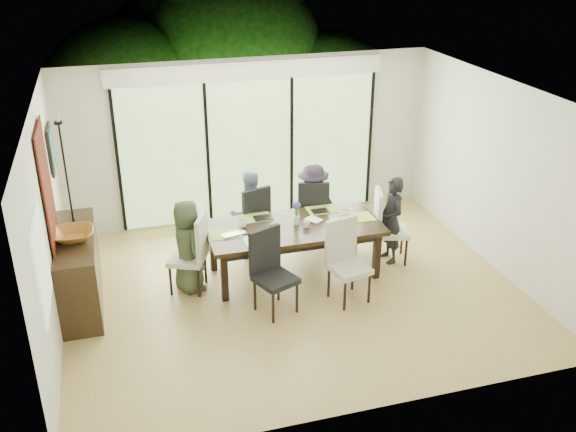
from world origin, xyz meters
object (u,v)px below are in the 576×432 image
object	(u,v)px
person_far_left	(249,213)
person_far_right	(313,205)
person_right_end	(392,220)
vase	(296,220)
cup_b	(306,224)
cup_c	(346,213)
bowl	(73,235)
chair_near_left	(276,273)
chair_near_right	(350,263)
chair_far_left	(249,218)
table_top	(294,228)
chair_left_end	(187,253)
chair_far_right	(312,210)
cup_a	(242,224)
sideboard	(79,270)
chair_right_end	(392,226)
laptop	(235,235)
person_left_end	(188,246)

from	to	relation	value
person_far_left	person_far_right	distance (m)	1.00
person_right_end	vase	size ratio (longest dim) A/B	10.75
cup_b	cup_c	size ratio (longest dim) A/B	0.81
person_right_end	person_far_left	size ratio (longest dim) A/B	1.00
cup_c	bowl	xyz separation A→B (m)	(-3.70, -0.15, 0.23)
chair_near_left	chair_near_right	bearing A→B (deg)	-22.71
person_right_end	person_far_right	size ratio (longest dim) A/B	1.00
chair_far_left	cup_b	size ratio (longest dim) A/B	11.00
table_top	person_right_end	distance (m)	1.48
person_far_left	chair_left_end	bearing A→B (deg)	25.83
chair_far_right	chair_near_right	xyz separation A→B (m)	(-0.05, -1.72, 0.00)
person_right_end	vase	world-z (taller)	person_right_end
cup_a	vase	bearing A→B (deg)	-7.59
chair_far_left	chair_far_right	size ratio (longest dim) A/B	1.00
chair_far_left	person_far_right	distance (m)	1.00
sideboard	person_right_end	bearing A→B (deg)	-0.63
table_top	sideboard	world-z (taller)	sideboard
chair_far_left	person_far_left	xyz separation A→B (m)	(0.00, -0.02, 0.10)
table_top	cup_a	size ratio (longest dim) A/B	19.35
chair_right_end	chair_far_right	distance (m)	1.27
table_top	cup_a	distance (m)	0.72
person_far_right	chair_far_right	bearing A→B (deg)	-87.90
chair_right_end	sideboard	xyz separation A→B (m)	(-4.40, 0.05, -0.07)
chair_left_end	person_far_right	xyz separation A→B (m)	(2.05, 0.83, 0.10)
chair_right_end	laptop	distance (m)	2.36
chair_near_left	person_far_left	bearing A→B (deg)	65.61
chair_far_left	chair_near_left	distance (m)	1.72
table_top	chair_far_right	distance (m)	1.03
sideboard	chair_near_left	bearing A→B (deg)	-20.96
chair_near_right	cup_a	distance (m)	1.59
person_far_right	table_top	bearing A→B (deg)	58.57
person_left_end	cup_b	size ratio (longest dim) A/B	12.90
person_far_right	cup_b	size ratio (longest dim) A/B	12.90
person_far_left	chair_right_end	bearing A→B (deg)	144.45
bowl	chair_right_end	bearing A→B (deg)	0.68
chair_near_left	chair_right_end	bearing A→B (deg)	0.80
chair_near_left	vase	size ratio (longest dim) A/B	9.17
chair_near_right	vase	distance (m)	1.06
chair_near_right	person_left_end	bearing A→B (deg)	143.33
chair_far_left	bowl	bearing A→B (deg)	0.64
chair_near_left	chair_near_right	world-z (taller)	same
person_right_end	person_far_right	distance (m)	1.25
laptop	sideboard	xyz separation A→B (m)	(-2.05, 0.15, -0.28)
table_top	person_left_end	world-z (taller)	person_left_end
chair_far_right	person_right_end	world-z (taller)	person_right_end
chair_left_end	chair_far_left	distance (m)	1.35
cup_c	sideboard	world-z (taller)	sideboard
chair_far_left	person_far_left	world-z (taller)	person_far_left
chair_left_end	laptop	distance (m)	0.69
person_left_end	sideboard	bearing A→B (deg)	73.41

